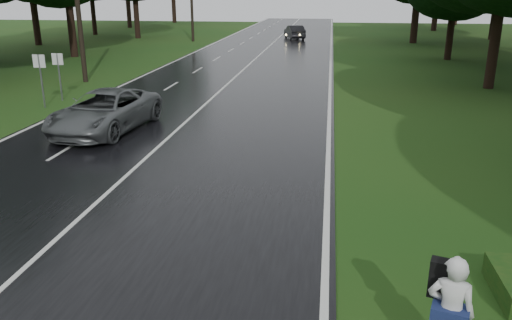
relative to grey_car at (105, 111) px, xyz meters
The scene contains 15 objects.
ground 10.84m from the grey_car, 75.86° to the right, with size 160.00×160.00×0.00m, color #224213.
road 9.91m from the grey_car, 74.50° to the left, with size 12.00×140.00×0.04m, color black.
lane_center 9.91m from the grey_car, 74.50° to the left, with size 0.12×140.00×0.01m, color silver.
grey_car is the anchor object (origin of this frame).
far_car 39.28m from the grey_car, 83.49° to the left, with size 1.53×4.38×1.44m, color black.
hitchhiker 15.40m from the grey_car, 48.71° to the right, with size 0.75×0.71×1.79m.
utility_pole_mid 12.00m from the grey_car, 119.30° to the left, with size 1.80×0.28×10.13m, color black, non-canonical shape.
utility_pole_far 35.75m from the grey_car, 99.44° to the left, with size 1.80×0.28×9.50m, color black, non-canonical shape.
road_sign_a 5.85m from the grey_car, 141.85° to the left, with size 0.58×0.10×2.42m, color white, non-canonical shape.
road_sign_b 6.96m from the grey_car, 131.24° to the left, with size 0.55×0.10×2.29m, color white, non-canonical shape.
tree_left_e 24.57m from the grey_car, 119.37° to the left, with size 9.51×9.51×14.86m, color black, non-canonical shape.
tree_left_f 40.09m from the grey_car, 108.72° to the left, with size 9.64×9.64×15.06m, color black, non-canonical shape.
tree_right_d 20.65m from the grey_car, 34.14° to the left, with size 9.47×9.47×14.79m, color black, non-canonical shape.
tree_right_e 29.47m from the grey_car, 53.87° to the left, with size 7.40×7.40×11.56m, color black, non-canonical shape.
tree_right_f 40.32m from the grey_car, 65.62° to the left, with size 9.65×9.65×15.08m, color black, non-canonical shape.
Camera 1 is at (5.70, -7.54, 5.20)m, focal length 36.01 mm.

